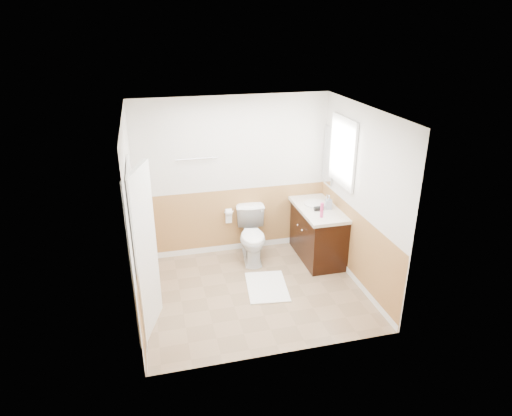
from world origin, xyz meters
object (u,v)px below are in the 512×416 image
object	(u,v)px
toilet	(252,236)
vanity_cabinet	(318,234)
lotion_bottle	(322,210)
bath_mat	(267,287)
soap_dispenser	(329,202)

from	to	relation	value
toilet	vanity_cabinet	distance (m)	1.02
toilet	lotion_bottle	size ratio (longest dim) A/B	3.65
bath_mat	vanity_cabinet	distance (m)	1.27
lotion_bottle	soap_dispenser	bearing A→B (deg)	51.01
lotion_bottle	soap_dispenser	world-z (taller)	lotion_bottle
toilet	vanity_cabinet	world-z (taller)	toilet
lotion_bottle	bath_mat	bearing A→B (deg)	-160.01
bath_mat	lotion_bottle	xyz separation A→B (m)	(0.91, 0.33, 0.95)
lotion_bottle	vanity_cabinet	bearing A→B (deg)	73.26
vanity_cabinet	soap_dispenser	xyz separation A→B (m)	(0.12, -0.06, 0.56)
vanity_cabinet	lotion_bottle	bearing A→B (deg)	-106.74
toilet	soap_dispenser	bearing A→B (deg)	-5.57
vanity_cabinet	soap_dispenser	world-z (taller)	soap_dispenser
lotion_bottle	soap_dispenser	distance (m)	0.35
toilet	bath_mat	distance (m)	0.94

